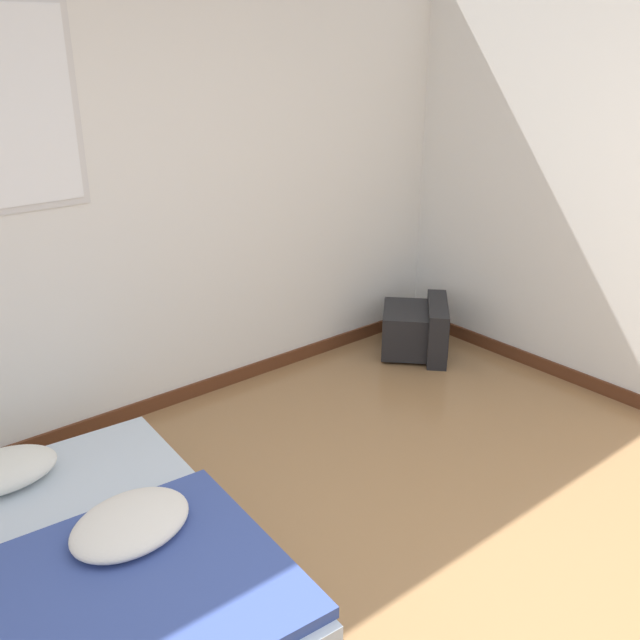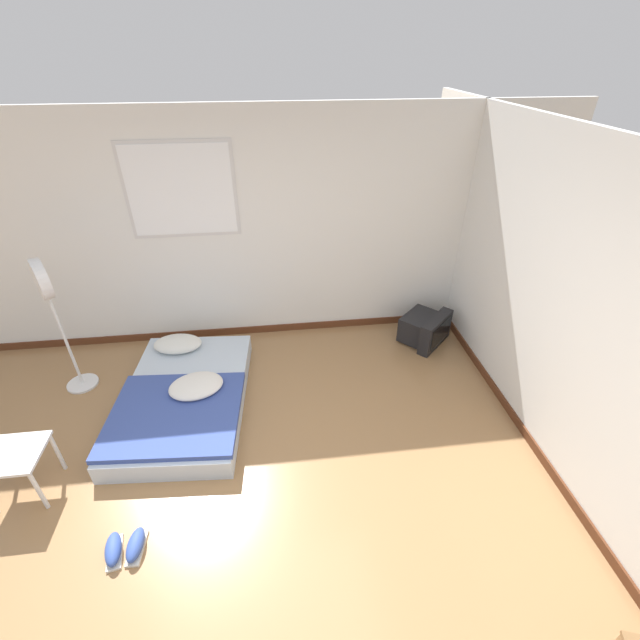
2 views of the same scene
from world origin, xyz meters
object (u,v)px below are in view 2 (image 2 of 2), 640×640
(side_stool, at_px, (16,460))
(sneaker_pair, at_px, (125,547))
(mattress_bed, at_px, (184,396))
(crt_tv, at_px, (425,328))
(standing_fan, at_px, (49,299))

(side_stool, height_order, sneaker_pair, side_stool)
(mattress_bed, relative_size, crt_tv, 2.75)
(mattress_bed, distance_m, side_stool, 1.41)
(standing_fan, bearing_deg, sneaker_pair, -64.57)
(crt_tv, height_order, sneaker_pair, crt_tv)
(side_stool, distance_m, standing_fan, 1.46)
(side_stool, bearing_deg, standing_fan, 91.12)
(mattress_bed, xyz_separation_m, standing_fan, (-1.14, 0.46, 0.92))
(mattress_bed, relative_size, side_stool, 4.30)
(crt_tv, bearing_deg, side_stool, -157.29)
(sneaker_pair, bearing_deg, side_stool, 144.80)
(crt_tv, distance_m, side_stool, 4.16)
(mattress_bed, distance_m, standing_fan, 1.54)
(mattress_bed, xyz_separation_m, crt_tv, (2.72, 0.78, 0.05))
(mattress_bed, relative_size, sneaker_pair, 6.49)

